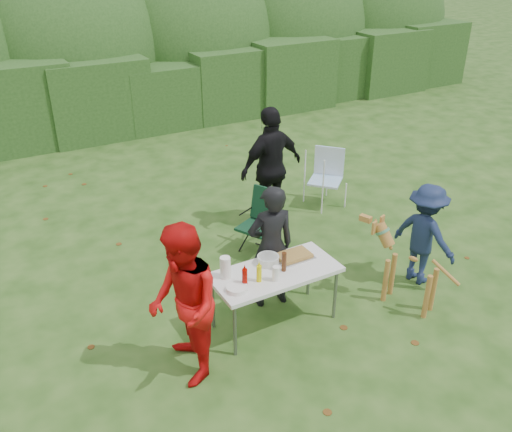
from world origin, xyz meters
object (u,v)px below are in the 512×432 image
person_black_puffy (271,167)px  lawn_chair (325,178)px  folding_table (275,275)px  dog (411,270)px  child (424,234)px  camping_chair (258,223)px  mustard_bottle (259,274)px  paper_towel_roll (225,267)px  person_cook (271,247)px  ketchup_bottle (245,278)px  person_red_jacket (184,306)px  beer_bottle (284,262)px

person_black_puffy → lawn_chair: 1.24m
folding_table → dog: (1.64, -0.53, -0.17)m
folding_table → child: bearing=-4.6°
child → camping_chair: bearing=30.7°
camping_chair → mustard_bottle: camping_chair is taller
paper_towel_roll → lawn_chair: bearing=36.0°
child → mustard_bottle: 2.45m
lawn_chair → person_cook: bearing=-0.8°
lawn_chair → mustard_bottle: (-2.70, -2.43, 0.35)m
folding_table → person_cook: person_cook is taller
child → ketchup_bottle: 2.64m
person_cook → paper_towel_roll: (-0.72, -0.21, 0.06)m
person_black_puffy → person_red_jacket: bearing=37.6°
folding_table → beer_bottle: (0.09, -0.04, 0.17)m
mustard_bottle → paper_towel_roll: 0.39m
beer_bottle → person_cook: bearing=79.4°
child → paper_towel_roll: size_ratio=5.39×
folding_table → child: 2.19m
person_black_puffy → child: (0.90, -2.42, -0.26)m
person_red_jacket → child: (3.43, 0.10, -0.19)m
dog → person_cook: bearing=36.7°
camping_chair → lawn_chair: (1.79, 0.82, 0.02)m
person_red_jacket → mustard_bottle: size_ratio=8.87×
person_cook → person_red_jacket: (-1.41, -0.66, 0.07)m
person_red_jacket → camping_chair: (1.89, 1.80, -0.41)m
ketchup_bottle → beer_bottle: size_ratio=0.92×
person_black_puffy → dog: bearing=90.0°
camping_chair → mustard_bottle: size_ratio=4.75×
person_black_puffy → beer_bottle: (-1.20, -2.29, -0.10)m
mustard_bottle → ketchup_bottle: bearing=-177.4°
camping_chair → lawn_chair: bearing=178.5°
mustard_bottle → paper_towel_roll: paper_towel_roll is taller
camping_chair → paper_towel_roll: size_ratio=3.65×
person_cook → lawn_chair: (2.27, 1.97, -0.32)m
beer_bottle → paper_towel_roll: size_ratio=0.92×
lawn_chair → dog: bearing=32.9°
person_red_jacket → dog: 2.92m
folding_table → lawn_chair: size_ratio=1.52×
ketchup_bottle → paper_towel_roll: size_ratio=0.85×
person_cook → paper_towel_roll: bearing=25.6°
person_black_puffy → mustard_bottle: (-1.55, -2.33, -0.12)m
person_black_puffy → mustard_bottle: size_ratio=9.65×
beer_bottle → paper_towel_roll: 0.68m
ketchup_bottle → dog: bearing=-11.8°
child → lawn_chair: (0.25, 2.52, -0.21)m
person_black_puffy → lawn_chair: bearing=177.7°
dog → beer_bottle: size_ratio=4.57×
person_red_jacket → person_black_puffy: size_ratio=0.92×
dog → lawn_chair: 2.98m
person_red_jacket → paper_towel_roll: 0.82m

